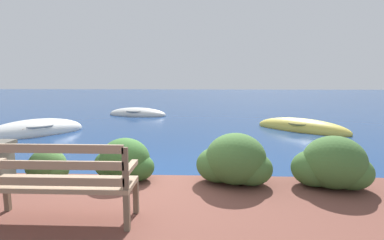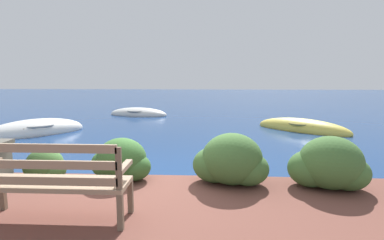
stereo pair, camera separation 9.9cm
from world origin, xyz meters
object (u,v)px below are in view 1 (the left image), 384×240
object	(u,v)px
rowboat_mid	(301,128)
rowboat_nearest	(36,132)
park_bench	(59,180)
rowboat_far	(137,114)

from	to	relation	value
rowboat_mid	rowboat_nearest	bearing A→B (deg)	-132.31
park_bench	rowboat_mid	xyz separation A→B (m)	(4.97, 7.27, -0.65)
rowboat_mid	rowboat_far	xyz separation A→B (m)	(-6.59, 3.80, -0.00)
park_bench	rowboat_nearest	xyz separation A→B (m)	(-3.87, 6.26, -0.63)
rowboat_nearest	rowboat_mid	world-z (taller)	rowboat_nearest
rowboat_nearest	park_bench	bearing A→B (deg)	75.25
park_bench	rowboat_nearest	distance (m)	7.38
rowboat_nearest	rowboat_far	size ratio (longest dim) A/B	1.01
rowboat_nearest	rowboat_far	distance (m)	5.32
rowboat_mid	rowboat_far	bearing A→B (deg)	-168.86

